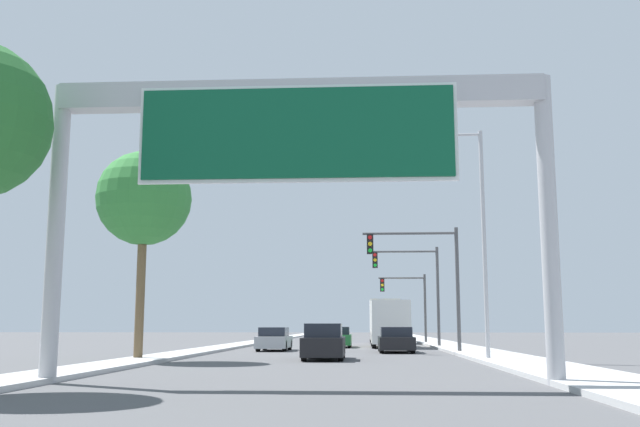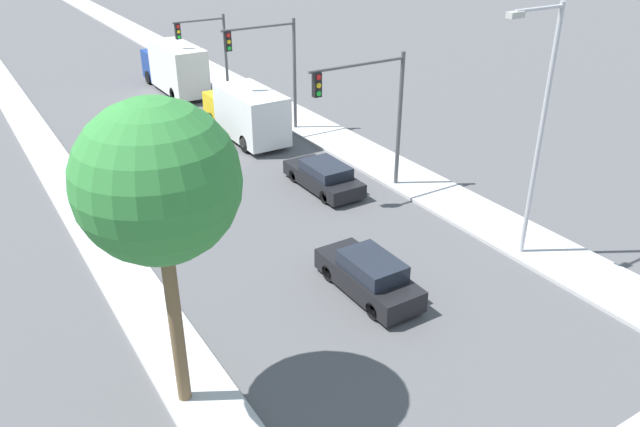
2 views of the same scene
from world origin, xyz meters
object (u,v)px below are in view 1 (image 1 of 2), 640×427
car_far_center (324,343)px  palm_tree_background (144,199)px  sign_gantry (297,140)px  car_far_right (338,338)px  truck_box_secondary (384,321)px  traffic_light_mid_block (417,280)px  car_near_left (396,340)px  truck_box_primary (390,324)px  traffic_light_far_intersection (409,297)px  car_far_left (274,340)px  traffic_light_near_intersection (427,267)px  street_lamp_right (477,225)px

car_far_center → palm_tree_background: size_ratio=0.51×
sign_gantry → car_far_center: (0.00, 13.15, -5.59)m
car_far_right → truck_box_secondary: 11.96m
car_far_right → truck_box_secondary: bearing=72.9°
traffic_light_mid_block → palm_tree_background: palm_tree_background is taller
palm_tree_background → car_near_left: bearing=42.5°
car_far_right → traffic_light_mid_block: (5.34, -0.56, 3.87)m
sign_gantry → car_far_right: bearing=90.0°
car_far_right → car_far_center: bearing=-90.0°
car_far_right → truck_box_primary: size_ratio=0.67×
truck_box_primary → truck_box_secondary: size_ratio=0.87×
traffic_light_mid_block → sign_gantry: bearing=-100.1°
truck_box_secondary → traffic_light_far_intersection: traffic_light_far_intersection is taller
car_near_left → palm_tree_background: (-11.17, -10.23, 6.17)m
car_far_right → palm_tree_background: size_ratio=0.54×
truck_box_secondary → car_far_right: bearing=-107.1°
truck_box_secondary → traffic_light_mid_block: size_ratio=1.23×
car_far_left → truck_box_secondary: bearing=68.9°
car_far_left → car_far_right: bearing=62.5°
car_far_left → traffic_light_far_intersection: (8.99, 16.15, 3.11)m
sign_gantry → traffic_light_far_intersection: (5.49, 40.12, -2.56)m
car_near_left → car_far_center: car_far_center is taller
sign_gantry → traffic_light_near_intersection: (5.17, 20.12, -1.78)m
street_lamp_right → truck_box_secondary: bearing=95.8°
car_far_right → traffic_light_mid_block: bearing=-6.0°
sign_gantry → car_near_left: bearing=80.8°
palm_tree_background → street_lamp_right: street_lamp_right is taller
sign_gantry → traffic_light_mid_block: (5.34, 30.12, -1.79)m
palm_tree_background → street_lamp_right: size_ratio=0.91×
street_lamp_right → sign_gantry: bearing=-118.4°
sign_gantry → street_lamp_right: (6.56, 12.11, -0.61)m
sign_gantry → traffic_light_far_intersection: sign_gantry is taller
sign_gantry → car_far_left: 24.87m
car_near_left → car_far_right: bearing=111.3°
traffic_light_far_intersection → truck_box_primary: bearing=-101.4°
truck_box_primary → traffic_light_far_intersection: size_ratio=1.28×
traffic_light_near_intersection → traffic_light_mid_block: (0.17, 10.00, -0.01)m
car_far_right → street_lamp_right: 20.33m
truck_box_secondary → car_far_center: bearing=-96.9°
car_far_right → street_lamp_right: street_lamp_right is taller
truck_box_secondary → street_lamp_right: (3.06, -29.95, 3.92)m
car_far_center → traffic_light_near_intersection: 9.47m
car_far_left → traffic_light_near_intersection: traffic_light_near_intersection is taller
car_far_right → truck_box_primary: truck_box_primary is taller
street_lamp_right → traffic_light_far_intersection: bearing=92.2°
truck_box_secondary → traffic_light_far_intersection: (1.99, -1.95, 1.96)m
traffic_light_near_intersection → palm_tree_background: 15.64m
car_far_left → traffic_light_near_intersection: size_ratio=0.68×
car_far_right → traffic_light_near_intersection: 12.38m
car_near_left → car_far_left: size_ratio=1.05×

